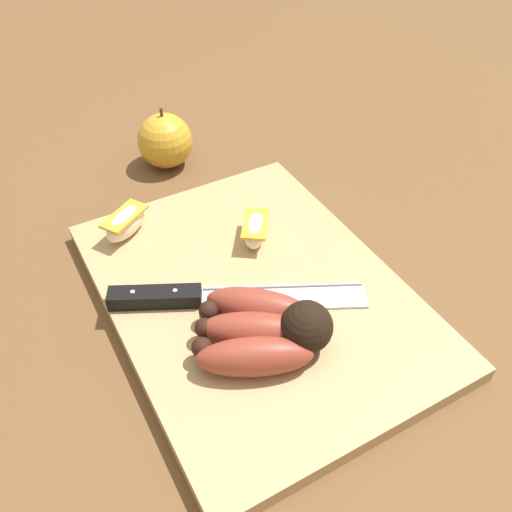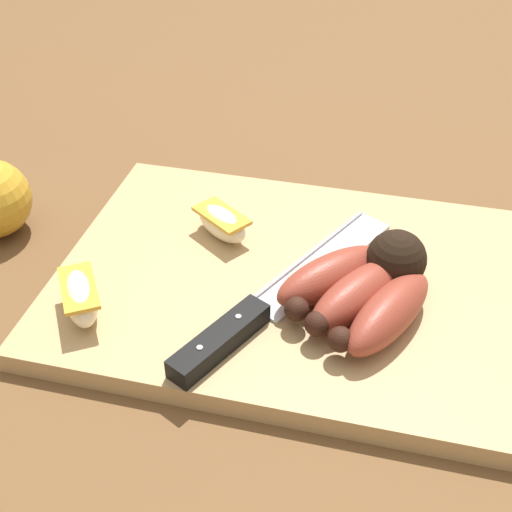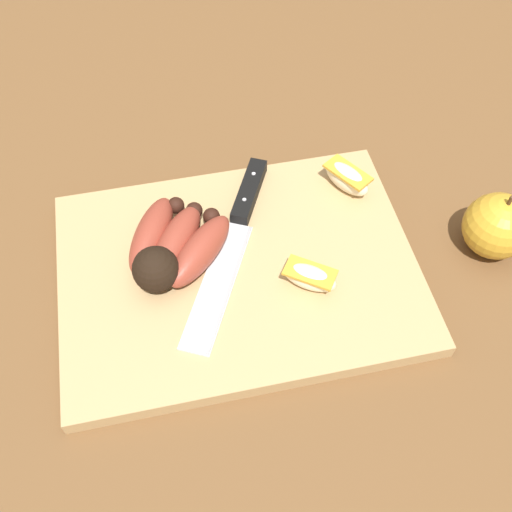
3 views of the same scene
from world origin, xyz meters
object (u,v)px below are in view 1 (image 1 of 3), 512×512
Objects in this scene: apple_wedge_middle at (126,223)px; banana_bunch at (266,330)px; apple_wedge_near at (255,229)px; whole_apple at (165,141)px; chefs_knife at (200,297)px.

banana_bunch is at bearing 15.59° from apple_wedge_middle.
whole_apple is (-0.24, -0.02, 0.00)m from apple_wedge_near.
chefs_knife is 3.76× the size of apple_wedge_middle.
whole_apple is (-0.15, 0.11, 0.00)m from apple_wedge_middle.
apple_wedge_near is 0.16m from apple_wedge_middle.
apple_wedge_near is at bearing 154.54° from banana_bunch.
apple_wedge_near is at bearing 57.69° from apple_wedge_middle.
banana_bunch is at bearing -25.46° from apple_wedge_near.
apple_wedge_middle reaches higher than apple_wedge_near.
whole_apple is at bearing -174.97° from apple_wedge_near.
banana_bunch is 0.56× the size of chefs_knife.
whole_apple is at bearing 143.14° from apple_wedge_middle.
chefs_knife is at bearing 12.21° from apple_wedge_middle.
apple_wedge_near is (-0.06, 0.10, 0.01)m from chefs_knife.
banana_bunch is 0.38m from whole_apple.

